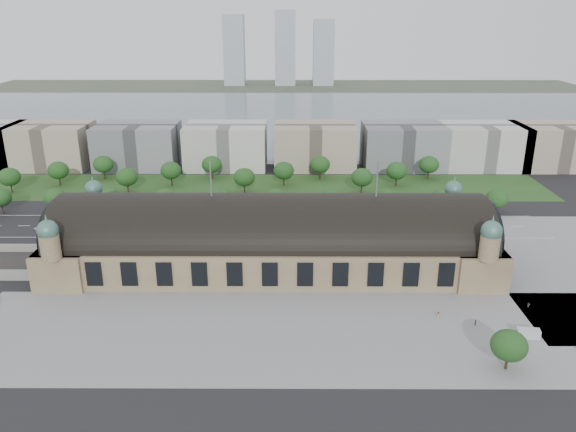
{
  "coord_description": "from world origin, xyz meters",
  "views": [
    {
      "loc": [
        6.36,
        -178.1,
        83.86
      ],
      "look_at": [
        5.51,
        12.31,
        14.0
      ],
      "focal_mm": 35.0,
      "sensor_mm": 36.0,
      "label": 1
    }
  ],
  "objects_px": {
    "parked_car_2": "(154,240)",
    "bus_east": "(376,233)",
    "parked_car_1": "(148,237)",
    "parked_car_3": "(111,236)",
    "traffic_car_6": "(448,228)",
    "van_south": "(527,334)",
    "traffic_car_4": "(321,231)",
    "traffic_car_3": "(196,217)",
    "petrol_station": "(159,199)",
    "parked_car_4": "(209,236)",
    "pedestrian_2": "(529,305)",
    "parked_car_0": "(66,240)",
    "parked_car_6": "(161,240)",
    "bus_mid": "(266,230)",
    "pedestrian_0": "(438,315)",
    "bus_west": "(267,228)",
    "pedestrian_1": "(475,323)",
    "traffic_car_0": "(39,228)",
    "parked_car_5": "(217,236)",
    "traffic_car_5": "(348,218)"
  },
  "relations": [
    {
      "from": "traffic_car_5",
      "to": "bus_west",
      "type": "distance_m",
      "value": 36.67
    },
    {
      "from": "traffic_car_5",
      "to": "parked_car_0",
      "type": "bearing_deg",
      "value": 107.99
    },
    {
      "from": "parked_car_6",
      "to": "van_south",
      "type": "bearing_deg",
      "value": 39.31
    },
    {
      "from": "parked_car_4",
      "to": "pedestrian_1",
      "type": "relative_size",
      "value": 2.38
    },
    {
      "from": "traffic_car_5",
      "to": "parked_car_2",
      "type": "xyz_separation_m",
      "value": [
        -76.93,
        -24.51,
        0.02
      ]
    },
    {
      "from": "parked_car_2",
      "to": "pedestrian_1",
      "type": "xyz_separation_m",
      "value": [
        104.78,
        -60.57,
        0.14
      ]
    },
    {
      "from": "parked_car_6",
      "to": "parked_car_3",
      "type": "bearing_deg",
      "value": -121.56
    },
    {
      "from": "traffic_car_6",
      "to": "parked_car_5",
      "type": "bearing_deg",
      "value": -85.83
    },
    {
      "from": "petrol_station",
      "to": "parked_car_4",
      "type": "relative_size",
      "value": 3.08
    },
    {
      "from": "parked_car_1",
      "to": "parked_car_3",
      "type": "relative_size",
      "value": 1.37
    },
    {
      "from": "traffic_car_3",
      "to": "parked_car_1",
      "type": "relative_size",
      "value": 0.85
    },
    {
      "from": "traffic_car_0",
      "to": "pedestrian_1",
      "type": "bearing_deg",
      "value": 57.96
    },
    {
      "from": "traffic_car_6",
      "to": "bus_mid",
      "type": "relative_size",
      "value": 0.41
    },
    {
      "from": "traffic_car_0",
      "to": "parked_car_5",
      "type": "bearing_deg",
      "value": 76.47
    },
    {
      "from": "pedestrian_1",
      "to": "parked_car_6",
      "type": "bearing_deg",
      "value": 102.74
    },
    {
      "from": "traffic_car_4",
      "to": "parked_car_3",
      "type": "distance_m",
      "value": 82.84
    },
    {
      "from": "traffic_car_4",
      "to": "traffic_car_3",
      "type": "bearing_deg",
      "value": -100.93
    },
    {
      "from": "traffic_car_0",
      "to": "traffic_car_3",
      "type": "height_order",
      "value": "traffic_car_3"
    },
    {
      "from": "traffic_car_6",
      "to": "parked_car_0",
      "type": "relative_size",
      "value": 1.27
    },
    {
      "from": "pedestrian_2",
      "to": "traffic_car_3",
      "type": "bearing_deg",
      "value": 53.57
    },
    {
      "from": "parked_car_0",
      "to": "pedestrian_2",
      "type": "bearing_deg",
      "value": 40.27
    },
    {
      "from": "petrol_station",
      "to": "traffic_car_3",
      "type": "xyz_separation_m",
      "value": [
        19.9,
        -18.64,
        -2.25
      ]
    },
    {
      "from": "parked_car_3",
      "to": "parked_car_5",
      "type": "distance_m",
      "value": 41.43
    },
    {
      "from": "traffic_car_5",
      "to": "parked_car_2",
      "type": "height_order",
      "value": "parked_car_2"
    },
    {
      "from": "petrol_station",
      "to": "van_south",
      "type": "bearing_deg",
      "value": -41.62
    },
    {
      "from": "parked_car_0",
      "to": "bus_east",
      "type": "bearing_deg",
      "value": 60.78
    },
    {
      "from": "traffic_car_6",
      "to": "bus_west",
      "type": "bearing_deg",
      "value": -89.74
    },
    {
      "from": "van_south",
      "to": "pedestrian_2",
      "type": "xyz_separation_m",
      "value": [
        7.04,
        16.35,
        -0.28
      ]
    },
    {
      "from": "parked_car_2",
      "to": "bus_mid",
      "type": "bearing_deg",
      "value": 79.29
    },
    {
      "from": "pedestrian_0",
      "to": "pedestrian_2",
      "type": "relative_size",
      "value": 1.0
    },
    {
      "from": "parked_car_5",
      "to": "parked_car_1",
      "type": "bearing_deg",
      "value": -122.06
    },
    {
      "from": "bus_east",
      "to": "pedestrian_2",
      "type": "bearing_deg",
      "value": -145.8
    },
    {
      "from": "pedestrian_0",
      "to": "pedestrian_1",
      "type": "height_order",
      "value": "pedestrian_0"
    },
    {
      "from": "parked_car_2",
      "to": "bus_east",
      "type": "relative_size",
      "value": 0.46
    },
    {
      "from": "traffic_car_0",
      "to": "parked_car_1",
      "type": "height_order",
      "value": "parked_car_1"
    },
    {
      "from": "van_south",
      "to": "traffic_car_6",
      "type": "bearing_deg",
      "value": 97.76
    },
    {
      "from": "petrol_station",
      "to": "parked_car_1",
      "type": "bearing_deg",
      "value": -83.61
    },
    {
      "from": "traffic_car_5",
      "to": "van_south",
      "type": "height_order",
      "value": "van_south"
    },
    {
      "from": "traffic_car_5",
      "to": "parked_car_5",
      "type": "distance_m",
      "value": 57.15
    },
    {
      "from": "parked_car_6",
      "to": "pedestrian_0",
      "type": "relative_size",
      "value": 2.78
    },
    {
      "from": "traffic_car_6",
      "to": "van_south",
      "type": "relative_size",
      "value": 0.87
    },
    {
      "from": "parked_car_1",
      "to": "bus_mid",
      "type": "bearing_deg",
      "value": 63.41
    },
    {
      "from": "traffic_car_6",
      "to": "parked_car_2",
      "type": "height_order",
      "value": "parked_car_2"
    },
    {
      "from": "bus_west",
      "to": "van_south",
      "type": "bearing_deg",
      "value": -134.94
    },
    {
      "from": "traffic_car_0",
      "to": "parked_car_6",
      "type": "distance_m",
      "value": 54.12
    },
    {
      "from": "bus_mid",
      "to": "parked_car_2",
      "type": "bearing_deg",
      "value": 98.59
    },
    {
      "from": "parked_car_2",
      "to": "bus_east",
      "type": "bearing_deg",
      "value": 72.5
    },
    {
      "from": "parked_car_0",
      "to": "bus_east",
      "type": "height_order",
      "value": "bus_east"
    },
    {
      "from": "petrol_station",
      "to": "bus_east",
      "type": "height_order",
      "value": "petrol_station"
    },
    {
      "from": "parked_car_0",
      "to": "parked_car_6",
      "type": "bearing_deg",
      "value": 57.92
    }
  ]
}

